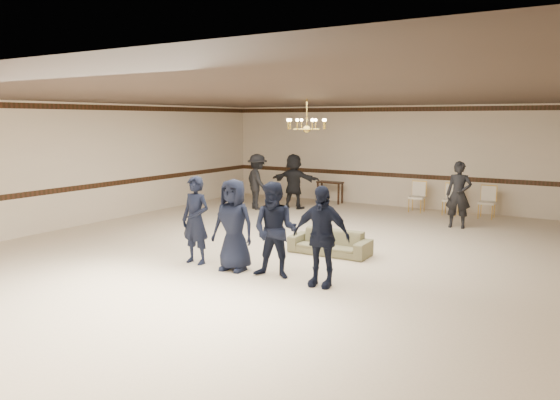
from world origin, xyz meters
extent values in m
cube|color=beige|center=(0.00, 0.00, 0.00)|extent=(12.00, 14.00, 0.01)
cube|color=black|center=(0.00, 0.00, 3.20)|extent=(12.00, 14.00, 0.01)
cube|color=beige|center=(0.00, 7.00, 1.60)|extent=(12.00, 0.01, 3.20)
cube|color=beige|center=(-6.00, 0.00, 1.60)|extent=(0.01, 14.00, 3.20)
cube|color=#33190F|center=(0.00, 6.99, 1.00)|extent=(12.00, 0.02, 0.14)
cube|color=#33190F|center=(0.00, 6.99, 3.08)|extent=(12.00, 0.02, 0.14)
imported|color=black|center=(-0.96, -1.66, 0.85)|extent=(0.62, 0.41, 1.70)
imported|color=black|center=(-0.06, -1.66, 0.85)|extent=(0.88, 0.62, 1.70)
imported|color=black|center=(0.84, -1.66, 0.85)|extent=(0.93, 0.79, 1.70)
imported|color=black|center=(1.74, -1.66, 0.85)|extent=(1.03, 0.51, 1.70)
imported|color=#6E6849|center=(0.93, 0.34, 0.24)|extent=(1.69, 0.70, 0.49)
imported|color=black|center=(-3.47, 4.20, 0.86)|extent=(1.28, 1.13, 1.72)
imported|color=black|center=(-2.57, 4.90, 0.86)|extent=(1.64, 0.67, 1.72)
imported|color=black|center=(2.53, 4.50, 0.86)|extent=(0.66, 0.46, 1.72)
cube|color=black|center=(-2.10, 6.48, 0.36)|extent=(0.87, 0.40, 0.72)
camera|label=1|loc=(5.68, -9.38, 2.76)|focal=34.20mm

